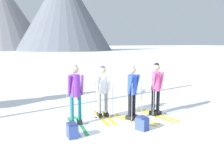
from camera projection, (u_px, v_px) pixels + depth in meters
The scene contains 7 objects.
ground_plane at pixel (113, 119), 7.94m from camera, with size 400.00×400.00×0.00m, color white.
skier_in_purple at pixel (75, 92), 7.17m from camera, with size 0.61×1.77×1.77m.
skier_in_white at pixel (103, 89), 7.98m from camera, with size 0.61×1.74×1.66m.
skier_in_blue at pixel (132, 90), 7.67m from camera, with size 1.00×1.60×1.69m.
skier_in_pink at pixel (156, 87), 8.17m from camera, with size 0.60×1.66×1.73m.
backpack_on_snow_front at pixel (142, 123), 6.87m from camera, with size 0.33×0.38×0.38m.
backpack_on_snow_beside at pixel (72, 131), 6.31m from camera, with size 0.25×0.33×0.38m.
Camera 1 is at (-3.38, -6.87, 2.35)m, focal length 40.44 mm.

